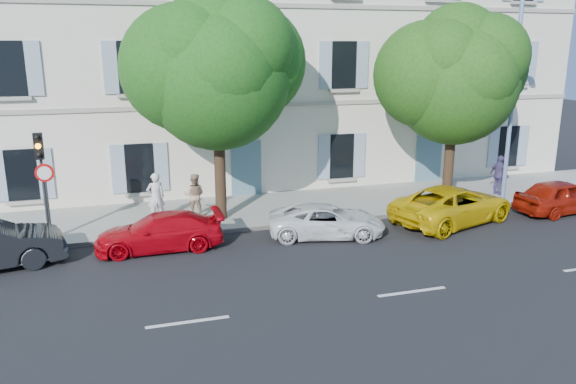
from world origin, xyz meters
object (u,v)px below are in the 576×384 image
object	(u,v)px
road_sign	(46,186)
pedestrian_a	(156,197)
car_white_coupe	(327,221)
tree_left	(217,76)
car_red_coupe	(159,232)
traffic_light	(41,164)
tree_right	(455,82)
pedestrian_c	(499,175)
car_yellow_supercar	(453,205)
street_lamp	(517,84)
pedestrian_b	(194,195)
car_red_hatchback	(562,196)

from	to	relation	value
road_sign	pedestrian_a	distance (m)	3.83
car_white_coupe	tree_left	size ratio (longest dim) A/B	0.50
car_red_coupe	traffic_light	world-z (taller)	traffic_light
tree_right	pedestrian_c	world-z (taller)	tree_right
car_yellow_supercar	street_lamp	distance (m)	5.62
traffic_light	pedestrian_b	world-z (taller)	traffic_light
car_red_coupe	tree_left	distance (m)	5.83
tree_left	tree_right	bearing A→B (deg)	-2.43
street_lamp	pedestrian_c	world-z (taller)	street_lamp
car_yellow_supercar	pedestrian_b	xyz separation A→B (m)	(-9.16, 3.10, 0.27)
car_red_hatchback	pedestrian_c	size ratio (longest dim) A/B	2.30
car_white_coupe	pedestrian_a	distance (m)	6.35
pedestrian_a	pedestrian_b	xyz separation A→B (m)	(1.43, 0.17, -0.08)
pedestrian_b	tree_right	bearing A→B (deg)	-166.81
tree_left	pedestrian_a	bearing A→B (deg)	170.42
car_red_hatchback	road_sign	world-z (taller)	road_sign
traffic_light	road_sign	distance (m)	0.74
car_red_coupe	street_lamp	bearing A→B (deg)	95.47
tree_right	road_sign	xyz separation A→B (m)	(-15.17, -0.39, -3.00)
car_yellow_supercar	tree_left	xyz separation A→B (m)	(-8.25, 2.53, 4.67)
tree_left	traffic_light	world-z (taller)	tree_left
car_yellow_supercar	car_red_hatchback	distance (m)	4.85
tree_right	pedestrian_a	distance (m)	12.35
car_yellow_supercar	tree_right	size ratio (longest dim) A/B	0.66
car_red_hatchback	street_lamp	size ratio (longest dim) A/B	0.46
street_lamp	pedestrian_b	distance (m)	13.27
car_yellow_supercar	road_sign	bearing A→B (deg)	64.11
car_red_coupe	street_lamp	distance (m)	14.76
car_red_coupe	pedestrian_a	size ratio (longest dim) A/B	2.27
car_red_hatchback	traffic_light	size ratio (longest dim) A/B	1.09
tree_right	pedestrian_a	xyz separation A→B (m)	(-11.66, 0.79, -3.97)
car_red_coupe	tree_right	xyz separation A→B (m)	(11.75, 1.92, 4.43)
car_white_coupe	car_red_hatchback	xyz separation A→B (m)	(9.88, 0.02, 0.11)
road_sign	pedestrian_c	distance (m)	18.01
car_yellow_supercar	traffic_light	distance (m)	14.42
car_white_coupe	car_red_coupe	bearing A→B (deg)	100.35
car_white_coupe	tree_right	distance (m)	7.89
car_red_hatchback	tree_left	xyz separation A→B (m)	(-13.10, 2.63, 4.70)
car_red_hatchback	pedestrian_c	distance (m)	2.82
road_sign	street_lamp	bearing A→B (deg)	-1.18
tree_right	pedestrian_b	world-z (taller)	tree_right
car_red_coupe	car_white_coupe	size ratio (longest dim) A/B	1.02
car_white_coupe	traffic_light	world-z (taller)	traffic_light
car_yellow_supercar	tree_left	world-z (taller)	tree_left
traffic_light	pedestrian_c	xyz separation A→B (m)	(18.04, 0.81, -1.75)
tree_right	car_white_coupe	bearing A→B (deg)	-159.75
pedestrian_a	pedestrian_b	world-z (taller)	pedestrian_a
road_sign	pedestrian_a	xyz separation A→B (m)	(3.51, 1.18, -0.97)
pedestrian_b	road_sign	bearing A→B (deg)	33.83
car_red_coupe	street_lamp	world-z (taller)	street_lamp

